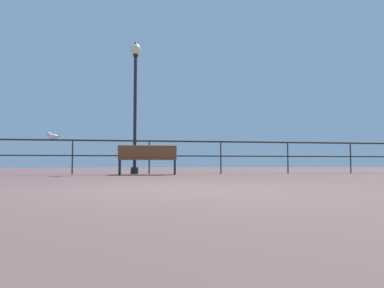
# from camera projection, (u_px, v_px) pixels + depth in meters

# --- Properties ---
(ground_plane) EXTENTS (60.00, 60.00, 0.00)m
(ground_plane) POSITION_uv_depth(u_px,v_px,m) (174.00, 190.00, 4.54)
(ground_plane) COLOR brown
(pier_railing) EXTENTS (24.27, 0.05, 1.11)m
(pier_railing) POSITION_uv_depth(u_px,v_px,m) (149.00, 149.00, 11.54)
(pier_railing) COLOR #32251B
(pier_railing) RESTS_ON ground_plane
(bench_near_left) EXTENTS (1.78, 0.76, 0.89)m
(bench_near_left) POSITION_uv_depth(u_px,v_px,m) (147.00, 158.00, 10.67)
(bench_near_left) COLOR brown
(bench_near_left) RESTS_ON ground_plane
(lamppost_center) EXTENTS (0.36, 0.36, 4.47)m
(lamppost_center) POSITION_uv_depth(u_px,v_px,m) (135.00, 90.00, 11.73)
(lamppost_center) COLOR black
(lamppost_center) RESTS_ON ground_plane
(seagull_on_rail) EXTENTS (0.46, 0.20, 0.22)m
(seagull_on_rail) POSITION_uv_depth(u_px,v_px,m) (53.00, 136.00, 11.06)
(seagull_on_rail) COLOR silver
(seagull_on_rail) RESTS_ON pier_railing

